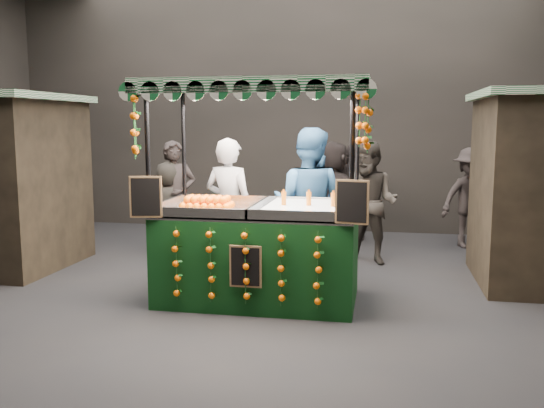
# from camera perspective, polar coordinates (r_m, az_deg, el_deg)

# --- Properties ---
(ground) EXTENTS (12.00, 12.00, 0.00)m
(ground) POSITION_cam_1_polar(r_m,az_deg,el_deg) (7.36, -3.03, -9.26)
(ground) COLOR black
(ground) RESTS_ON ground
(market_hall) EXTENTS (12.10, 10.10, 5.05)m
(market_hall) POSITION_cam_1_polar(r_m,az_deg,el_deg) (7.14, -3.23, 17.65)
(market_hall) COLOR black
(market_hall) RESTS_ON ground
(juice_stall) EXTENTS (2.75, 1.62, 2.66)m
(juice_stall) POSITION_cam_1_polar(r_m,az_deg,el_deg) (7.09, -1.29, -3.06)
(juice_stall) COLOR #0B3312
(juice_stall) RESTS_ON ground
(vendor_grey) EXTENTS (0.81, 0.62, 1.97)m
(vendor_grey) POSITION_cam_1_polar(r_m,az_deg,el_deg) (8.15, -4.21, -0.50)
(vendor_grey) COLOR gray
(vendor_grey) RESTS_ON ground
(vendor_blue) EXTENTS (1.14, 0.95, 2.11)m
(vendor_blue) POSITION_cam_1_polar(r_m,az_deg,el_deg) (8.04, 3.56, -0.10)
(vendor_blue) COLOR navy
(vendor_blue) RESTS_ON ground
(shopper_0) EXTENTS (0.80, 0.66, 1.89)m
(shopper_0) POSITION_cam_1_polar(r_m,az_deg,el_deg) (9.80, -9.47, 0.58)
(shopper_0) COLOR #2E2625
(shopper_0) RESTS_ON ground
(shopper_1) EXTENTS (1.13, 1.02, 1.90)m
(shopper_1) POSITION_cam_1_polar(r_m,az_deg,el_deg) (9.16, 9.51, 0.12)
(shopper_1) COLOR #2D2925
(shopper_1) RESTS_ON ground
(shopper_2) EXTENTS (1.15, 0.80, 1.81)m
(shopper_2) POSITION_cam_1_polar(r_m,az_deg,el_deg) (10.92, 7.92, 1.14)
(shopper_2) COLOR black
(shopper_2) RESTS_ON ground
(shopper_3) EXTENTS (1.31, 1.07, 1.76)m
(shopper_3) POSITION_cam_1_polar(r_m,az_deg,el_deg) (10.80, 18.83, 0.58)
(shopper_3) COLOR #292221
(shopper_3) RESTS_ON ground
(shopper_4) EXTENTS (0.90, 0.81, 1.55)m
(shopper_4) POSITION_cam_1_polar(r_m,az_deg,el_deg) (9.85, -10.06, -0.39)
(shopper_4) COLOR black
(shopper_4) RESTS_ON ground
(shopper_5) EXTENTS (1.71, 1.49, 1.86)m
(shopper_5) POSITION_cam_1_polar(r_m,az_deg,el_deg) (10.49, 6.07, 1.04)
(shopper_5) COLOR black
(shopper_5) RESTS_ON ground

